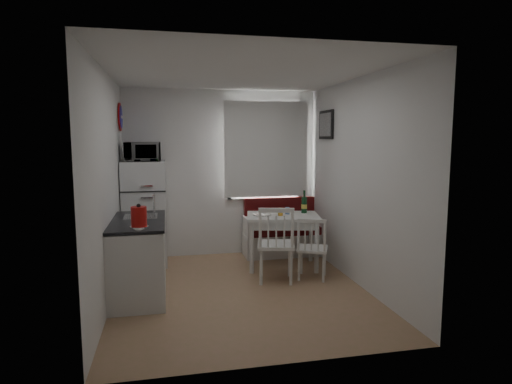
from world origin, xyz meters
TOP-DOWN VIEW (x-y plane):
  - floor at (0.00, 0.00)m, footprint 3.00×3.50m
  - ceiling at (0.00, 0.00)m, footprint 3.00×3.50m
  - wall_back at (0.00, 1.75)m, footprint 3.00×0.02m
  - wall_front at (0.00, -1.75)m, footprint 3.00×0.02m
  - wall_left at (-1.50, 0.00)m, footprint 0.02×3.50m
  - wall_right at (1.50, 0.00)m, footprint 0.02×3.50m
  - window at (0.70, 1.72)m, footprint 1.22×0.06m
  - curtain at (0.70, 1.65)m, footprint 1.35×0.02m
  - kitchen_counter at (-1.20, 0.16)m, footprint 0.62×1.32m
  - wall_sign at (-1.47, 1.45)m, footprint 0.03×0.40m
  - picture_frame at (1.48, 1.10)m, footprint 0.04×0.52m
  - bench at (0.94, 1.51)m, footprint 1.26×0.48m
  - dining_table at (0.76, 0.86)m, footprint 1.14×0.90m
  - chair_left at (0.51, 0.19)m, footprint 0.56×0.54m
  - chair_right at (1.01, 0.21)m, footprint 0.51×0.51m
  - fridge at (-1.18, 1.40)m, footprint 0.61×0.61m
  - microwave at (-1.18, 1.35)m, footprint 0.50×0.34m
  - kettle at (-1.15, -0.38)m, footprint 0.20×0.20m
  - wine_bottle at (1.11, 0.96)m, footprint 0.08×0.08m
  - drinking_glass_orange at (0.71, 0.81)m, footprint 0.07×0.07m
  - drinking_glass_blue at (0.84, 0.91)m, footprint 0.06×0.06m
  - plate at (0.46, 0.88)m, footprint 0.26×0.26m

SIDE VIEW (x-z plane):
  - floor at x=0.00m, z-range -0.01..0.01m
  - bench at x=0.94m, z-range -0.15..0.75m
  - kitchen_counter at x=-1.20m, z-range -0.12..1.04m
  - chair_right at x=1.01m, z-range 0.29..0.74m
  - chair_left at x=0.51m, z-range 0.35..0.88m
  - dining_table at x=0.76m, z-range 0.30..1.06m
  - fridge at x=-1.18m, z-range 0.00..1.52m
  - plate at x=0.46m, z-range 0.76..0.78m
  - drinking_glass_blue at x=0.84m, z-range 0.76..0.86m
  - drinking_glass_orange at x=0.71m, z-range 0.76..0.87m
  - wine_bottle at x=1.11m, z-range 0.76..1.10m
  - kettle at x=-1.15m, z-range 0.90..1.16m
  - wall_back at x=0.00m, z-range 0.00..2.60m
  - wall_front at x=0.00m, z-range 0.00..2.60m
  - wall_left at x=-1.50m, z-range 0.00..2.60m
  - wall_right at x=1.50m, z-range 0.00..2.60m
  - window at x=0.70m, z-range 0.89..2.36m
  - microwave at x=-1.18m, z-range 1.52..1.80m
  - curtain at x=0.70m, z-range 0.93..2.42m
  - picture_frame at x=1.48m, z-range 1.84..2.26m
  - wall_sign at x=-1.47m, z-range 1.95..2.35m
  - ceiling at x=0.00m, z-range 2.59..2.61m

